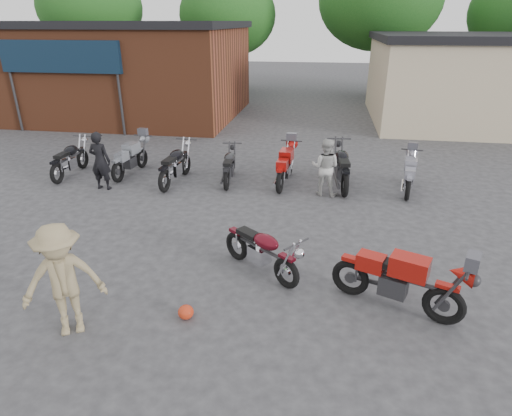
# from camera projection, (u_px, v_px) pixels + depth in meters

# --- Properties ---
(ground) EXTENTS (90.00, 90.00, 0.00)m
(ground) POSITION_uv_depth(u_px,v_px,m) (238.00, 287.00, 7.47)
(ground) COLOR #323235
(brick_building) EXTENTS (12.00, 8.00, 4.00)m
(brick_building) POSITION_uv_depth(u_px,v_px,m) (112.00, 72.00, 20.64)
(brick_building) COLOR brown
(brick_building) RESTS_ON ground
(stucco_building) EXTENTS (10.00, 8.00, 3.50)m
(stucco_building) POSITION_uv_depth(u_px,v_px,m) (490.00, 82.00, 19.08)
(stucco_building) COLOR tan
(stucco_building) RESTS_ON ground
(tree_0) EXTENTS (6.56, 6.56, 8.20)m
(tree_0) POSITION_uv_depth(u_px,v_px,m) (93.00, 24.00, 27.76)
(tree_0) COLOR #124514
(tree_0) RESTS_ON ground
(tree_1) EXTENTS (5.92, 5.92, 7.40)m
(tree_1) POSITION_uv_depth(u_px,v_px,m) (228.00, 31.00, 26.61)
(tree_1) COLOR #124514
(tree_1) RESTS_ON ground
(tree_2) EXTENTS (7.04, 7.04, 8.80)m
(tree_2) POSITION_uv_depth(u_px,v_px,m) (378.00, 18.00, 25.01)
(tree_2) COLOR #124514
(tree_2) RESTS_ON ground
(vintage_motorcycle) EXTENTS (1.80, 1.59, 1.05)m
(vintage_motorcycle) POSITION_uv_depth(u_px,v_px,m) (262.00, 248.00, 7.67)
(vintage_motorcycle) COLOR #520A14
(vintage_motorcycle) RESTS_ON ground
(sportbike) EXTENTS (2.14, 1.40, 1.18)m
(sportbike) POSITION_uv_depth(u_px,v_px,m) (400.00, 277.00, 6.68)
(sportbike) COLOR #AC150E
(sportbike) RESTS_ON ground
(helmet) EXTENTS (0.29, 0.29, 0.23)m
(helmet) POSITION_uv_depth(u_px,v_px,m) (186.00, 312.00, 6.64)
(helmet) COLOR red
(helmet) RESTS_ON ground
(person_dark) EXTENTS (0.60, 0.41, 1.60)m
(person_dark) POSITION_uv_depth(u_px,v_px,m) (100.00, 161.00, 11.54)
(person_dark) COLOR black
(person_dark) RESTS_ON ground
(person_light) EXTENTS (0.84, 0.71, 1.52)m
(person_light) POSITION_uv_depth(u_px,v_px,m) (325.00, 167.00, 11.16)
(person_light) COLOR #B4B4B0
(person_light) RESTS_ON ground
(person_tan) EXTENTS (1.31, 1.11, 1.76)m
(person_tan) POSITION_uv_depth(u_px,v_px,m) (63.00, 281.00, 6.07)
(person_tan) COLOR #94835B
(person_tan) RESTS_ON ground
(row_bike_0) EXTENTS (0.65, 1.93, 1.11)m
(row_bike_0) POSITION_uv_depth(u_px,v_px,m) (70.00, 157.00, 12.66)
(row_bike_0) COLOR black
(row_bike_0) RESTS_ON ground
(row_bike_1) EXTENTS (0.82, 1.97, 1.11)m
(row_bike_1) POSITION_uv_depth(u_px,v_px,m) (130.00, 156.00, 12.76)
(row_bike_1) COLOR gray
(row_bike_1) RESTS_ON ground
(row_bike_2) EXTENTS (0.82, 2.07, 1.17)m
(row_bike_2) POSITION_uv_depth(u_px,v_px,m) (175.00, 163.00, 12.08)
(row_bike_2) COLOR black
(row_bike_2) RESTS_ON ground
(row_bike_3) EXTENTS (0.77, 1.85, 1.04)m
(row_bike_3) POSITION_uv_depth(u_px,v_px,m) (229.00, 164.00, 12.16)
(row_bike_3) COLOR black
(row_bike_3) RESTS_ON ground
(row_bike_4) EXTENTS (0.83, 2.04, 1.15)m
(row_bike_4) POSITION_uv_depth(u_px,v_px,m) (285.00, 164.00, 11.99)
(row_bike_4) COLOR #A5110D
(row_bike_4) RESTS_ON ground
(row_bike_5) EXTENTS (0.92, 2.22, 1.25)m
(row_bike_5) POSITION_uv_depth(u_px,v_px,m) (342.00, 165.00, 11.81)
(row_bike_5) COLOR black
(row_bike_5) RESTS_ON ground
(row_bike_6) EXTENTS (0.91, 1.90, 1.06)m
(row_bike_6) POSITION_uv_depth(u_px,v_px,m) (410.00, 172.00, 11.48)
(row_bike_6) COLOR gray
(row_bike_6) RESTS_ON ground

